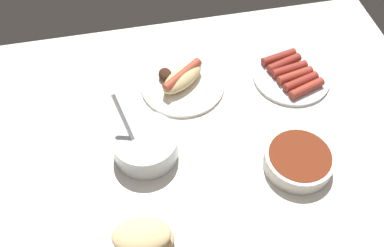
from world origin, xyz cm
name	(u,v)px	position (x,y,z in cm)	size (l,w,h in cm)	color
ground_plane	(209,142)	(0.00, 0.00, -1.50)	(120.00, 90.00, 3.00)	silver
bowl_coleslaw	(145,144)	(15.79, 1.09, 3.60)	(15.46, 15.46, 16.22)	silver
plate_sausages	(292,75)	(-26.72, -15.23, 1.24)	(21.15, 21.15, 3.39)	white
bowl_chili	(299,160)	(-18.46, 11.80, 2.40)	(16.07, 16.07, 4.35)	white
bread_stack	(143,237)	(19.37, 23.64, 3.60)	(13.46, 9.64, 7.20)	#DBB77A
plate_hotdog_assembled	(182,81)	(3.30, -18.54, 1.87)	(22.63, 22.63, 5.61)	white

